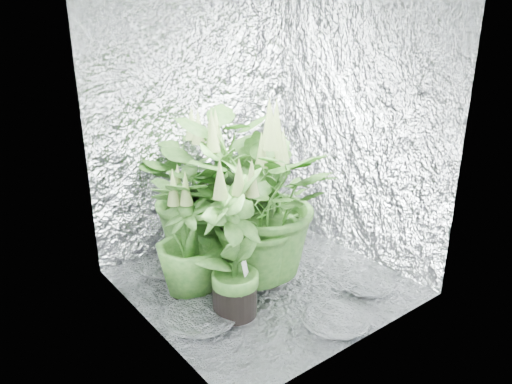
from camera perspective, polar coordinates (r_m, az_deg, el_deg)
The scene contains 10 objects.
ground at distance 3.35m, azimuth 0.87°, elevation -10.21°, with size 1.60×1.60×0.00m, color silver.
walls at distance 2.96m, azimuth 0.97°, elevation 6.63°, with size 1.62×1.62×2.00m.
plant_a at distance 3.44m, azimuth -6.32°, elevation 0.32°, with size 1.13×1.13×1.12m.
plant_b at distance 3.20m, azimuth -4.24°, elevation -1.14°, with size 0.78×0.78×1.15m.
plant_c at distance 3.42m, azimuth 1.27°, elevation -1.33°, with size 0.59×0.59×0.97m.
plant_d at distance 3.08m, azimuth -7.71°, elevation -5.30°, with size 0.59×0.59×0.84m.
plant_e at distance 3.13m, azimuth 0.74°, elevation -0.98°, with size 1.17×1.17×1.18m.
plant_f at distance 2.82m, azimuth -2.56°, elevation -6.22°, with size 0.65×0.65×0.97m.
circulation_fan at distance 4.04m, azimuth 1.81°, elevation -1.95°, with size 0.19×0.34×0.39m.
plant_label at distance 2.90m, azimuth -1.28°, elevation -8.65°, with size 0.06×0.01×0.09m, color white.
Camera 1 is at (-1.80, -2.24, 1.72)m, focal length 35.00 mm.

